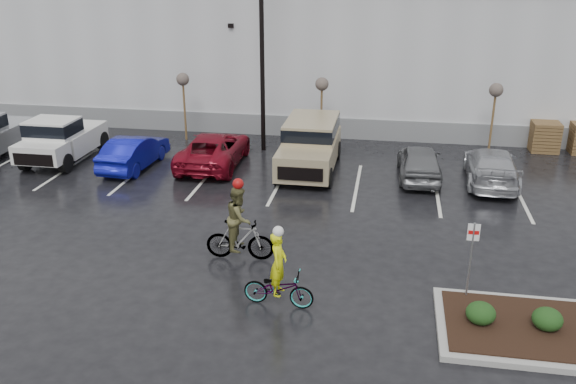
% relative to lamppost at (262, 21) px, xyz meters
% --- Properties ---
extents(ground, '(120.00, 120.00, 0.00)m').
position_rel_lamppost_xyz_m(ground, '(4.00, -12.00, -5.69)').
color(ground, black).
rests_on(ground, ground).
extents(warehouse, '(60.50, 15.50, 7.20)m').
position_rel_lamppost_xyz_m(warehouse, '(4.00, 9.99, -2.04)').
color(warehouse, '#B8BABD').
rests_on(warehouse, ground).
extents(wooded_ridge, '(80.00, 25.00, 6.00)m').
position_rel_lamppost_xyz_m(wooded_ridge, '(4.00, 33.00, -2.69)').
color(wooded_ridge, '#28441C').
rests_on(wooded_ridge, ground).
extents(lamppost, '(0.50, 1.00, 9.22)m').
position_rel_lamppost_xyz_m(lamppost, '(0.00, 0.00, 0.00)').
color(lamppost, black).
rests_on(lamppost, ground).
extents(sapling_west, '(0.60, 0.60, 3.20)m').
position_rel_lamppost_xyz_m(sapling_west, '(-4.00, 1.00, -2.96)').
color(sapling_west, brown).
rests_on(sapling_west, ground).
extents(sapling_mid, '(0.60, 0.60, 3.20)m').
position_rel_lamppost_xyz_m(sapling_mid, '(2.50, 1.00, -2.96)').
color(sapling_mid, brown).
rests_on(sapling_mid, ground).
extents(sapling_east, '(0.60, 0.60, 3.20)m').
position_rel_lamppost_xyz_m(sapling_east, '(10.00, 1.00, -2.96)').
color(sapling_east, brown).
rests_on(sapling_east, ground).
extents(pallet_stack_a, '(1.20, 1.20, 1.35)m').
position_rel_lamppost_xyz_m(pallet_stack_a, '(12.50, 2.00, -5.01)').
color(pallet_stack_a, brown).
rests_on(pallet_stack_a, ground).
extents(shrub_a, '(0.70, 0.70, 0.52)m').
position_rel_lamppost_xyz_m(shrub_a, '(8.00, -13.00, -5.27)').
color(shrub_a, '#163613').
rests_on(shrub_a, curb_island).
extents(shrub_b, '(0.70, 0.70, 0.52)m').
position_rel_lamppost_xyz_m(shrub_b, '(9.50, -13.00, -5.27)').
color(shrub_b, '#163613').
rests_on(shrub_b, curb_island).
extents(fire_lane_sign, '(0.30, 0.05, 2.20)m').
position_rel_lamppost_xyz_m(fire_lane_sign, '(7.80, -11.80, -4.28)').
color(fire_lane_sign, gray).
rests_on(fire_lane_sign, ground).
extents(pickup_white, '(2.10, 5.20, 1.96)m').
position_rel_lamppost_xyz_m(pickup_white, '(-8.19, -2.58, -4.71)').
color(pickup_white, silver).
rests_on(pickup_white, ground).
extents(car_blue, '(1.68, 4.17, 1.35)m').
position_rel_lamppost_xyz_m(car_blue, '(-4.79, -3.27, -5.01)').
color(car_blue, '#0D1195').
rests_on(car_blue, ground).
extents(car_red, '(2.40, 5.05, 1.39)m').
position_rel_lamppost_xyz_m(car_red, '(-1.60, -2.44, -4.99)').
color(car_red, maroon).
rests_on(car_red, ground).
extents(suv_tan, '(2.20, 5.10, 2.06)m').
position_rel_lamppost_xyz_m(suv_tan, '(2.45, -2.50, -4.66)').
color(suv_tan, tan).
rests_on(suv_tan, ground).
extents(car_grey, '(1.75, 4.06, 1.37)m').
position_rel_lamppost_xyz_m(car_grey, '(6.85, -2.62, -5.00)').
color(car_grey, slate).
rests_on(car_grey, ground).
extents(car_far_silver, '(2.12, 4.76, 1.36)m').
position_rel_lamppost_xyz_m(car_far_silver, '(9.58, -2.65, -5.01)').
color(car_far_silver, '#ACAEB4').
rests_on(car_far_silver, ground).
extents(cyclist_hivis, '(1.85, 0.76, 2.20)m').
position_rel_lamppost_xyz_m(cyclist_hivis, '(3.09, -12.80, -5.00)').
color(cyclist_hivis, '#3F3F44').
rests_on(cyclist_hivis, ground).
extents(cyclist_olive, '(1.94, 0.94, 2.50)m').
position_rel_lamppost_xyz_m(cyclist_olive, '(1.52, -10.50, -4.78)').
color(cyclist_olive, '#3F3F44').
rests_on(cyclist_olive, ground).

